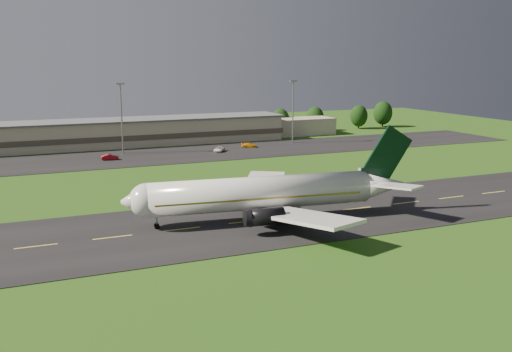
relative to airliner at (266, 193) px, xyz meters
name	(u,v)px	position (x,y,z in m)	size (l,w,h in m)	color
ground	(182,230)	(-14.63, 0.11, -4.66)	(360.00, 360.00, 0.00)	#294E13
taxiway	(182,229)	(-14.63, 0.11, -4.61)	(220.00, 30.00, 0.10)	black
apron	(110,159)	(-14.63, 72.11, -4.61)	(260.00, 30.00, 0.10)	black
airliner	(266,193)	(0.00, 0.00, 0.00)	(51.19, 41.86, 15.57)	white
terminal	(118,133)	(-8.23, 96.29, -0.67)	(145.00, 16.00, 8.40)	tan
light_mast_centre	(121,110)	(-9.63, 80.11, 8.08)	(2.40, 1.20, 20.35)	gray
light_mast_east	(293,104)	(45.37, 80.11, 8.08)	(2.40, 1.20, 20.35)	gray
tree_line	(203,123)	(23.04, 106.33, 0.37)	(196.93, 9.37, 10.34)	black
service_vehicle_b	(110,157)	(-14.98, 70.09, -3.81)	(1.60, 4.59, 1.51)	maroon
service_vehicle_c	(219,149)	(17.06, 72.01, -3.85)	(2.35, 5.10, 1.42)	white
service_vehicle_d	(249,145)	(28.37, 76.30, -3.86)	(1.96, 4.82, 1.40)	orange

